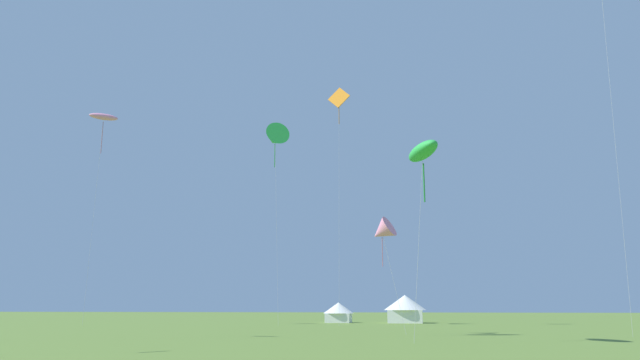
# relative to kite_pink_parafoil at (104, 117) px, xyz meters

# --- Properties ---
(kite_pink_parafoil) EXTENTS (3.31, 3.56, 24.15)m
(kite_pink_parafoil) POSITION_rel_kite_pink_parafoil_xyz_m (0.00, 0.00, 0.00)
(kite_pink_parafoil) COLOR pink
(kite_pink_parafoil) RESTS_ON ground
(kite_orange_diamond) EXTENTS (2.66, 2.15, 26.58)m
(kite_orange_diamond) POSITION_rel_kite_pink_parafoil_xyz_m (27.46, 2.50, 1.27)
(kite_orange_diamond) COLOR orange
(kite_orange_diamond) RESTS_ON ground
(kite_green_parafoil) EXTENTS (2.62, 4.14, 11.57)m
(kite_green_parafoil) POSITION_rel_kite_pink_parafoil_xyz_m (36.47, -26.40, -12.68)
(kite_green_parafoil) COLOR green
(kite_green_parafoil) RESTS_ON ground
(kite_pink_delta) EXTENTS (2.91, 2.32, 8.61)m
(kite_pink_delta) POSITION_rel_kite_pink_parafoil_xyz_m (33.28, -16.36, -16.14)
(kite_pink_delta) COLOR pink
(kite_pink_delta) RESTS_ON ground
(kite_green_delta) EXTENTS (3.91, 4.39, 22.78)m
(kite_green_delta) POSITION_rel_kite_pink_parafoil_xyz_m (19.79, 3.54, -2.51)
(kite_green_delta) COLOR green
(kite_green_delta) RESTS_ON ground
(festival_tent_right) EXTENTS (3.77, 3.77, 2.45)m
(festival_tent_right) POSITION_rel_kite_pink_parafoil_xyz_m (25.71, 13.41, -22.28)
(festival_tent_right) COLOR white
(festival_tent_right) RESTS_ON ground
(festival_tent_center) EXTENTS (5.13, 5.13, 3.33)m
(festival_tent_center) POSITION_rel_kite_pink_parafoil_xyz_m (33.89, 13.41, -21.79)
(festival_tent_center) COLOR white
(festival_tent_center) RESTS_ON ground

